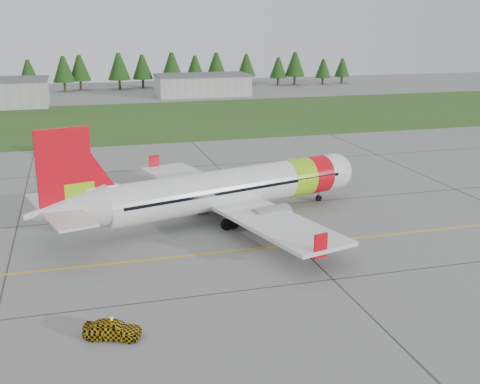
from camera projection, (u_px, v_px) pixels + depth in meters
name	position (u px, v px, depth m)	size (l,w,h in m)	color
ground	(210.00, 295.00, 44.89)	(320.00, 320.00, 0.00)	gray
aircraft	(225.00, 190.00, 60.93)	(35.31, 33.29, 10.92)	silver
follow_me_car	(111.00, 311.00, 38.32)	(1.51, 1.28, 3.76)	gold
service_van	(39.00, 139.00, 92.62)	(1.40, 1.32, 4.00)	silver
grass_strip	(119.00, 121.00, 120.72)	(320.00, 50.00, 0.03)	#30561E
taxi_guideline	(189.00, 255.00, 52.28)	(120.00, 0.25, 0.02)	gold
hangar_east	(202.00, 86.00, 159.77)	(24.00, 12.00, 5.20)	#A8A8A3
treeline	(102.00, 72.00, 171.12)	(160.00, 8.00, 10.00)	#1C3F14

